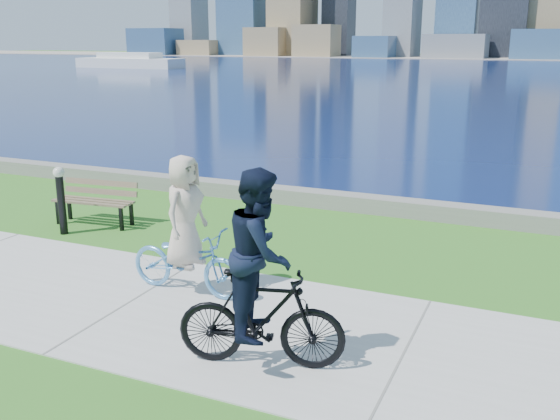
# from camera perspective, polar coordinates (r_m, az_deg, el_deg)

# --- Properties ---
(ground) EXTENTS (320.00, 320.00, 0.00)m
(ground) POSITION_cam_1_polar(r_m,az_deg,el_deg) (9.45, -13.41, -8.19)
(ground) COLOR #2A671B
(ground) RESTS_ON ground
(concrete_path) EXTENTS (80.00, 3.50, 0.02)m
(concrete_path) POSITION_cam_1_polar(r_m,az_deg,el_deg) (9.45, -13.41, -8.13)
(concrete_path) COLOR #AFAEA9
(concrete_path) RESTS_ON ground
(seawall) EXTENTS (90.00, 0.50, 0.35)m
(seawall) POSITION_cam_1_polar(r_m,az_deg,el_deg) (14.54, 1.28, 1.29)
(seawall) COLOR slate
(seawall) RESTS_ON ground
(bay_water) EXTENTS (320.00, 131.00, 0.01)m
(bay_water) POSITION_cam_1_polar(r_m,az_deg,el_deg) (79.10, 20.24, 11.77)
(bay_water) COLOR #0B1A49
(bay_water) RESTS_ON ground
(far_shore) EXTENTS (320.00, 30.00, 0.12)m
(far_shore) POSITION_cam_1_polar(r_m,az_deg,el_deg) (136.99, 22.03, 12.77)
(far_shore) COLOR gray
(far_shore) RESTS_ON ground
(ferry_near) EXTENTS (14.60, 4.17, 1.98)m
(ferry_near) POSITION_cam_1_polar(r_m,az_deg,el_deg) (86.91, -13.57, 13.06)
(ferry_near) COLOR silver
(ferry_near) RESTS_ON ground
(park_bench) EXTENTS (1.76, 0.76, 0.88)m
(park_bench) POSITION_cam_1_polar(r_m,az_deg,el_deg) (13.39, -16.47, 1.04)
(park_bench) COLOR black
(park_bench) RESTS_ON ground
(bollard_lamp) EXTENTS (0.22, 0.22, 1.34)m
(bollard_lamp) POSITION_cam_1_polar(r_m,az_deg,el_deg) (12.83, -19.41, 1.22)
(bollard_lamp) COLOR black
(bollard_lamp) RESTS_ON ground
(cyclist_woman) EXTENTS (0.73, 1.93, 2.10)m
(cyclist_woman) POSITION_cam_1_polar(r_m,az_deg,el_deg) (9.34, -8.58, -2.99)
(cyclist_woman) COLOR #599CD8
(cyclist_woman) RESTS_ON ground
(cyclist_man) EXTENTS (1.05, 2.03, 2.35)m
(cyclist_man) POSITION_cam_1_polar(r_m,az_deg,el_deg) (7.11, -1.77, -7.00)
(cyclist_man) COLOR black
(cyclist_man) RESTS_ON ground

